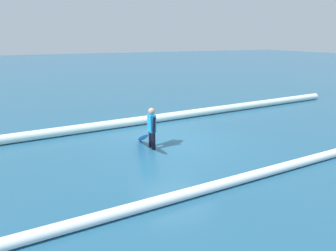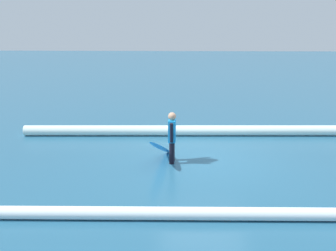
% 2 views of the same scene
% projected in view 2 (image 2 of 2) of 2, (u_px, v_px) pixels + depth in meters
% --- Properties ---
extents(ground_plane, '(131.45, 131.45, 0.00)m').
position_uv_depth(ground_plane, '(204.00, 160.00, 10.69)').
color(ground_plane, '#245977').
extents(surfer, '(0.22, 0.61, 1.44)m').
position_uv_depth(surfer, '(172.00, 135.00, 10.33)').
color(surfer, black).
rests_on(surfer, ground_plane).
extents(surfboard, '(0.66, 1.82, 0.87)m').
position_uv_depth(surfboard, '(160.00, 147.00, 10.45)').
color(surfboard, '#268CE5').
rests_on(surfboard, ground_plane).
extents(wave_crest_foreground, '(17.72, 1.25, 0.37)m').
position_uv_depth(wave_crest_foreground, '(273.00, 131.00, 13.19)').
color(wave_crest_foreground, white).
rests_on(wave_crest_foreground, ground_plane).
extents(wave_crest_midground, '(24.78, 1.19, 0.26)m').
position_uv_depth(wave_crest_midground, '(157.00, 213.00, 7.26)').
color(wave_crest_midground, white).
rests_on(wave_crest_midground, ground_plane).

